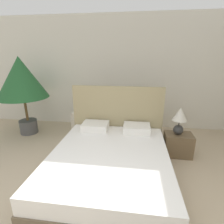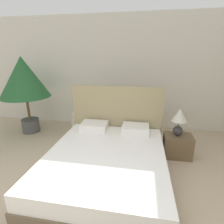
% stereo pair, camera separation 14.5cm
% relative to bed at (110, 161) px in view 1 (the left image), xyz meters
% --- Properties ---
extents(wall_back, '(10.00, 0.06, 2.90)m').
position_rel_bed_xyz_m(wall_back, '(-0.14, 2.29, 1.17)').
color(wall_back, silver).
rests_on(wall_back, ground_plane).
extents(bed, '(1.85, 2.18, 1.33)m').
position_rel_bed_xyz_m(bed, '(0.00, 0.00, 0.00)').
color(bed, brown).
rests_on(bed, ground_plane).
extents(armchair_near_window_left, '(0.74, 0.65, 0.88)m').
position_rel_bed_xyz_m(armchair_near_window_left, '(-0.78, 1.61, -0.00)').
color(armchair_near_window_left, beige).
rests_on(armchair_near_window_left, ground_plane).
extents(armchair_near_window_right, '(0.71, 0.62, 0.88)m').
position_rel_bed_xyz_m(armchair_near_window_right, '(0.18, 1.61, -0.00)').
color(armchair_near_window_right, beige).
rests_on(armchair_near_window_right, ground_plane).
extents(potted_palm, '(1.18, 1.18, 1.90)m').
position_rel_bed_xyz_m(potted_palm, '(-2.32, 1.40, 1.07)').
color(potted_palm, '#4C4C4C').
rests_on(potted_palm, ground_plane).
extents(nightstand, '(0.53, 0.36, 0.45)m').
position_rel_bed_xyz_m(nightstand, '(1.23, 0.82, -0.06)').
color(nightstand, brown).
rests_on(nightstand, ground_plane).
extents(table_lamp, '(0.28, 0.28, 0.53)m').
position_rel_bed_xyz_m(table_lamp, '(1.20, 0.82, 0.49)').
color(table_lamp, '#333333').
rests_on(table_lamp, nightstand).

